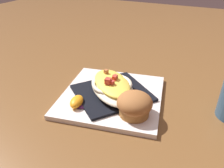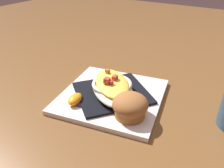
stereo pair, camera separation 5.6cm
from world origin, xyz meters
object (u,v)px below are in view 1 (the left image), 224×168
(square_plate, at_px, (112,96))
(orange_garnish, at_px, (78,102))
(muffin, at_px, (135,105))
(gratin_dish, at_px, (112,85))

(square_plate, relative_size, orange_garnish, 4.64)
(square_plate, distance_m, muffin, 0.10)
(square_plate, xyz_separation_m, gratin_dish, (-0.00, 0.00, 0.03))
(gratin_dish, bearing_deg, square_plate, -16.66)
(muffin, height_order, orange_garnish, muffin)
(square_plate, height_order, gratin_dish, gratin_dish)
(orange_garnish, bearing_deg, gratin_dish, -33.81)
(gratin_dish, xyz_separation_m, orange_garnish, (-0.08, 0.05, -0.02))
(square_plate, height_order, orange_garnish, orange_garnish)
(gratin_dish, distance_m, orange_garnish, 0.10)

